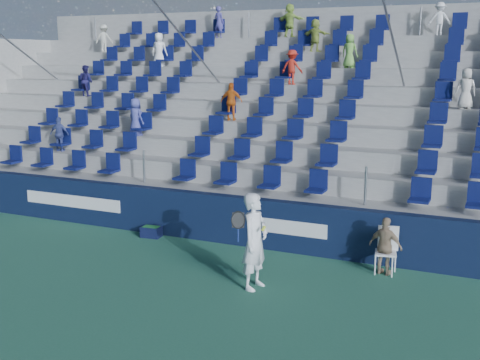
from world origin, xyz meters
The scene contains 7 objects.
ground centered at (0.00, 0.00, 0.00)m, with size 70.00×70.00×0.00m, color #2B664D.
sponsor_wall centered at (0.00, 3.15, 0.60)m, with size 24.00×0.32×1.20m.
grandstand centered at (0.00, 8.24, 2.14)m, with size 24.00×8.17×6.63m.
tennis_player centered at (1.49, 0.66, 0.98)m, with size 0.69×0.76×1.95m.
line_judge_chair centered at (3.72, 2.65, 0.57)m, with size 0.52×0.53×1.01m.
line_judge centered at (3.72, 2.50, 0.62)m, with size 0.73×0.30×1.25m, color tan.
ball_bin centered at (-2.28, 2.75, 0.15)m, with size 0.53×0.37×0.28m.
Camera 1 is at (5.91, -9.85, 4.57)m, focal length 45.00 mm.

